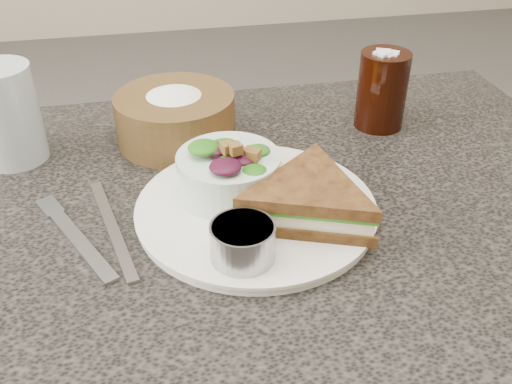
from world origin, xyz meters
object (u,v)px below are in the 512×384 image
at_px(salad_bowl, 229,167).
at_px(cola_glass, 382,86).
at_px(dressing_ramekin, 243,242).
at_px(water_glass, 6,114).
at_px(sandwich, 309,200).
at_px(bread_basket, 175,110).
at_px(dinner_plate, 256,209).

xyz_separation_m(salad_bowl, cola_glass, (0.25, 0.15, 0.01)).
height_order(dressing_ramekin, water_glass, water_glass).
relative_size(sandwich, salad_bowl, 1.46).
relative_size(sandwich, dressing_ramekin, 2.64).
bearing_deg(dressing_ramekin, water_glass, 132.76).
xyz_separation_m(dressing_ramekin, cola_glass, (0.26, 0.27, 0.03)).
height_order(salad_bowl, water_glass, water_glass).
relative_size(dressing_ramekin, cola_glass, 0.54).
distance_m(cola_glass, water_glass, 0.52).
height_order(sandwich, salad_bowl, salad_bowl).
bearing_deg(salad_bowl, cola_glass, 31.18).
distance_m(dressing_ramekin, bread_basket, 0.29).
height_order(sandwich, cola_glass, cola_glass).
bearing_deg(salad_bowl, dinner_plate, -50.71).
bearing_deg(water_glass, cola_glass, -0.96).
xyz_separation_m(dinner_plate, cola_glass, (0.22, 0.18, 0.06)).
bearing_deg(bread_basket, dinner_plate, -69.59).
bearing_deg(water_glass, dressing_ramekin, -47.24).
distance_m(sandwich, cola_glass, 0.28).
xyz_separation_m(dinner_plate, salad_bowl, (-0.03, 0.03, 0.04)).
height_order(bread_basket, water_glass, water_glass).
xyz_separation_m(dinner_plate, bread_basket, (-0.07, 0.20, 0.04)).
distance_m(salad_bowl, bread_basket, 0.17).
xyz_separation_m(dinner_plate, dressing_ramekin, (-0.03, -0.09, 0.03)).
xyz_separation_m(bread_basket, water_glass, (-0.22, -0.01, 0.02)).
bearing_deg(salad_bowl, water_glass, 148.88).
xyz_separation_m(sandwich, bread_basket, (-0.13, 0.23, 0.01)).
bearing_deg(dinner_plate, water_glass, 146.62).
bearing_deg(cola_glass, bread_basket, 177.22).
distance_m(bread_basket, cola_glass, 0.30).
relative_size(dinner_plate, cola_glass, 2.23).
distance_m(salad_bowl, cola_glass, 0.29).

